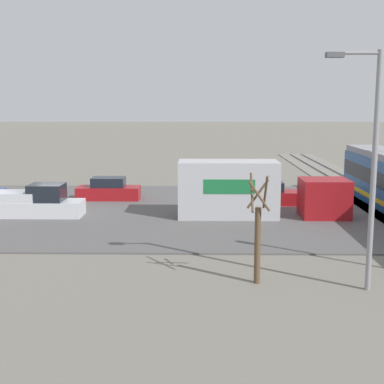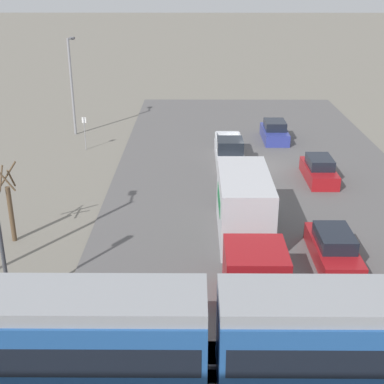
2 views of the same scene
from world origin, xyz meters
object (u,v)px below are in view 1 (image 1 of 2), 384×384
object	(u,v)px
box_truck	(251,191)
sedan_car_2	(264,195)
pickup_truck	(36,204)
sedan_car_1	(109,190)
street_lamp_near_crossing	(369,156)
street_tree	(258,234)

from	to	relation	value
box_truck	sedan_car_2	world-z (taller)	box_truck
pickup_truck	sedan_car_1	bearing A→B (deg)	149.09
street_lamp_near_crossing	sedan_car_2	bearing A→B (deg)	-174.10
box_truck	pickup_truck	size ratio (longest dim) A/B	1.71
box_truck	sedan_car_1	size ratio (longest dim) A/B	2.29
box_truck	pickup_truck	distance (m)	12.85
sedan_car_1	sedan_car_2	size ratio (longest dim) A/B	0.93
sedan_car_1	street_tree	bearing A→B (deg)	26.42
sedan_car_2	pickup_truck	bearing A→B (deg)	106.06
street_tree	street_lamp_near_crossing	xyz separation A→B (m)	(0.68, 3.78, 3.01)
box_truck	sedan_car_2	bearing A→B (deg)	162.90
pickup_truck	street_lamp_near_crossing	bearing A→B (deg)	52.01
box_truck	sedan_car_2	size ratio (longest dim) A/B	2.12
street_lamp_near_crossing	pickup_truck	bearing A→B (deg)	-127.99
sedan_car_1	street_tree	xyz separation A→B (m)	(17.27, 8.58, 1.18)
sedan_car_2	sedan_car_1	bearing A→B (deg)	81.41
box_truck	street_tree	xyz separation A→B (m)	(11.66, -0.86, 0.29)
box_truck	street_lamp_near_crossing	distance (m)	13.10
pickup_truck	street_tree	distance (m)	16.71
sedan_car_2	street_tree	world-z (taller)	street_tree
sedan_car_1	street_lamp_near_crossing	world-z (taller)	street_lamp_near_crossing
street_tree	pickup_truck	bearing A→B (deg)	-134.13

